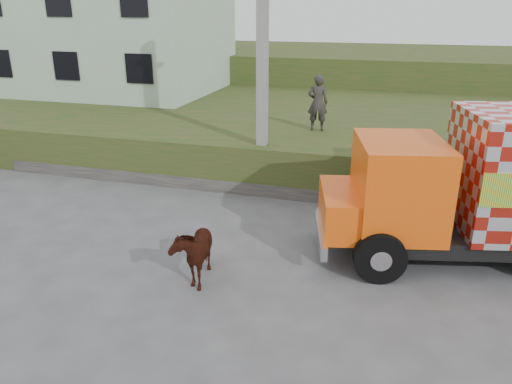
% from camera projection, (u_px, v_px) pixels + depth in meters
% --- Properties ---
extents(ground, '(120.00, 120.00, 0.00)m').
position_uv_depth(ground, '(250.00, 260.00, 11.61)').
color(ground, '#474749').
rests_on(ground, ground).
extents(embankment, '(40.00, 12.00, 1.50)m').
position_uv_depth(embankment, '(321.00, 131.00, 20.33)').
color(embankment, '#234617').
rests_on(embankment, ground).
extents(embankment_far, '(40.00, 12.00, 3.00)m').
position_uv_depth(embankment_far, '(353.00, 75.00, 30.84)').
color(embankment_far, '#234617').
rests_on(embankment_far, ground).
extents(retaining_strip, '(16.00, 0.50, 0.40)m').
position_uv_depth(retaining_strip, '(228.00, 185.00, 15.84)').
color(retaining_strip, '#595651').
rests_on(retaining_strip, ground).
extents(building, '(10.00, 8.00, 6.00)m').
position_uv_depth(building, '(113.00, 28.00, 24.59)').
color(building, '#A9C3A6').
rests_on(building, embankment).
extents(utility_pole, '(1.20, 0.30, 8.00)m').
position_uv_depth(utility_pole, '(262.00, 59.00, 14.57)').
color(utility_pole, gray).
rests_on(utility_pole, ground).
extents(cow, '(1.05, 1.70, 1.34)m').
position_uv_depth(cow, '(193.00, 250.00, 10.61)').
color(cow, '#381C0E').
rests_on(cow, ground).
extents(pedestrian, '(0.74, 0.53, 1.90)m').
position_uv_depth(pedestrian, '(318.00, 103.00, 16.91)').
color(pedestrian, '#2E2C28').
rests_on(pedestrian, embankment).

